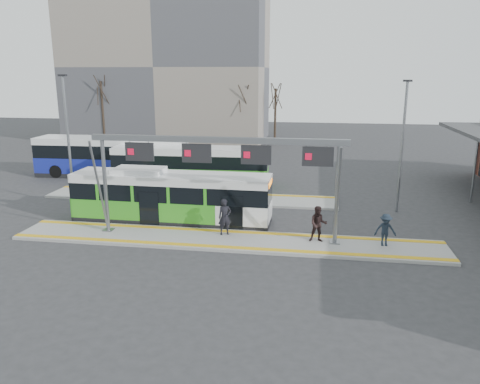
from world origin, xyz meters
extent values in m
plane|color=#2D2D30|center=(0.00, 0.00, 0.00)|extent=(120.00, 120.00, 0.00)
cube|color=gray|center=(0.00, 0.00, 0.07)|extent=(22.00, 3.00, 0.15)
cube|color=gray|center=(-4.00, 8.00, 0.07)|extent=(20.00, 3.00, 0.15)
cube|color=gold|center=(0.00, 1.15, 0.16)|extent=(22.00, 0.35, 0.02)
cube|color=gold|center=(0.00, -1.15, 0.16)|extent=(22.00, 0.35, 0.02)
cube|color=gold|center=(-4.00, 9.15, 0.16)|extent=(20.00, 0.35, 0.02)
cylinder|color=slate|center=(-6.50, 0.30, 2.67)|extent=(0.20, 0.20, 5.05)
cube|color=slate|center=(-6.50, 0.30, 0.18)|extent=(0.50, 0.50, 0.06)
cylinder|color=slate|center=(-6.50, -0.40, 2.67)|extent=(0.12, 1.46, 4.90)
cylinder|color=slate|center=(5.50, 0.30, 2.67)|extent=(0.20, 0.20, 5.05)
cube|color=slate|center=(5.50, 0.30, 0.18)|extent=(0.50, 0.50, 0.06)
cylinder|color=slate|center=(5.50, -0.40, 2.67)|extent=(0.12, 1.46, 4.90)
cube|color=slate|center=(-0.50, 0.30, 5.20)|extent=(13.00, 0.25, 0.30)
cube|color=black|center=(-4.50, 0.30, 4.50)|extent=(1.50, 0.12, 0.95)
cube|color=red|center=(-4.95, 0.23, 4.50)|extent=(0.32, 0.02, 0.32)
cube|color=black|center=(-1.50, 0.30, 4.50)|extent=(1.50, 0.12, 0.95)
cube|color=red|center=(-1.95, 0.23, 4.50)|extent=(0.32, 0.02, 0.32)
cube|color=black|center=(1.50, 0.30, 4.50)|extent=(1.50, 0.12, 0.95)
cube|color=red|center=(1.05, 0.23, 4.50)|extent=(0.32, 0.02, 0.32)
cube|color=black|center=(4.50, 0.30, 4.50)|extent=(1.50, 0.12, 0.95)
cube|color=red|center=(4.05, 0.23, 4.50)|extent=(0.32, 0.02, 0.32)
cylinder|color=slate|center=(14.80, 10.00, 2.15)|extent=(0.14, 0.14, 4.30)
cube|color=gray|center=(-14.00, 36.00, 9.00)|extent=(24.00, 12.00, 18.00)
cube|color=black|center=(-3.68, 2.78, 0.17)|extent=(11.39, 2.56, 0.33)
cube|color=green|center=(-3.68, 2.78, 0.88)|extent=(11.39, 2.56, 1.09)
cube|color=black|center=(-3.68, 2.78, 1.89)|extent=(11.39, 2.48, 0.95)
cube|color=white|center=(-3.68, 2.78, 2.60)|extent=(11.39, 2.56, 0.47)
cube|color=orange|center=(1.99, 2.71, 2.51)|extent=(0.07, 1.69, 0.27)
cube|color=white|center=(-5.57, 2.81, 2.98)|extent=(2.86, 1.73, 0.28)
cylinder|color=black|center=(-7.67, 1.78, 0.47)|extent=(0.95, 0.30, 0.95)
cylinder|color=black|center=(-7.64, 3.89, 0.47)|extent=(0.95, 0.30, 0.95)
cylinder|color=black|center=(-0.28, 1.68, 0.47)|extent=(0.95, 0.30, 0.95)
cylinder|color=black|center=(-0.26, 3.80, 0.47)|extent=(0.95, 0.30, 0.95)
cube|color=black|center=(-4.93, 11.80, 0.17)|extent=(11.86, 3.08, 0.34)
cube|color=green|center=(-4.93, 11.80, 0.91)|extent=(11.86, 3.08, 1.13)
cube|color=black|center=(-4.93, 11.80, 1.96)|extent=(11.86, 3.00, 0.98)
cube|color=white|center=(-4.93, 11.80, 2.69)|extent=(11.86, 3.08, 0.49)
cylinder|color=black|center=(-8.99, 10.50, 0.49)|extent=(0.99, 0.34, 0.98)
cylinder|color=black|center=(-9.10, 12.69, 0.49)|extent=(0.99, 0.34, 0.98)
cylinder|color=black|center=(-1.36, 10.88, 0.49)|extent=(0.99, 0.34, 0.98)
cylinder|color=black|center=(-1.47, 13.07, 0.49)|extent=(0.99, 0.34, 0.98)
cube|color=black|center=(-12.25, 13.89, 0.19)|extent=(12.49, 3.17, 0.38)
cube|color=#192496|center=(-12.25, 13.89, 1.00)|extent=(12.49, 3.17, 1.24)
cube|color=black|center=(-12.25, 13.89, 2.16)|extent=(12.49, 3.09, 1.08)
cube|color=white|center=(-12.25, 13.89, 2.97)|extent=(12.49, 3.17, 0.54)
cylinder|color=black|center=(-16.55, 12.52, 0.54)|extent=(1.09, 0.36, 1.08)
cylinder|color=black|center=(-16.63, 14.97, 0.54)|extent=(1.09, 0.36, 1.08)
cylinder|color=black|center=(-8.49, 12.80, 0.54)|extent=(1.09, 0.36, 1.08)
cylinder|color=black|center=(-8.58, 15.24, 0.54)|extent=(1.09, 0.36, 1.08)
imported|color=black|center=(-0.17, 0.67, 1.10)|extent=(0.82, 0.71, 1.90)
imported|color=black|center=(4.66, 0.37, 1.07)|extent=(0.94, 0.75, 1.84)
imported|color=#19232E|center=(7.90, 0.30, 0.96)|extent=(1.09, 0.68, 1.63)
cylinder|color=#382B21|center=(-3.78, 30.24, 3.24)|extent=(0.28, 0.28, 6.48)
cylinder|color=#382B21|center=(-0.51, 34.97, 3.28)|extent=(0.28, 0.28, 6.55)
cylinder|color=#382B21|center=(-20.37, 30.01, 3.72)|extent=(0.28, 0.28, 7.44)
cylinder|color=slate|center=(-10.90, 4.82, 4.13)|extent=(0.16, 0.16, 8.26)
cube|color=black|center=(-10.90, 4.82, 8.26)|extent=(0.50, 0.25, 0.12)
cylinder|color=slate|center=(9.53, 6.86, 3.98)|extent=(0.16, 0.16, 7.96)
cube|color=black|center=(9.53, 6.86, 7.96)|extent=(0.50, 0.25, 0.12)
camera|label=1|loc=(4.30, -22.22, 8.44)|focal=35.00mm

